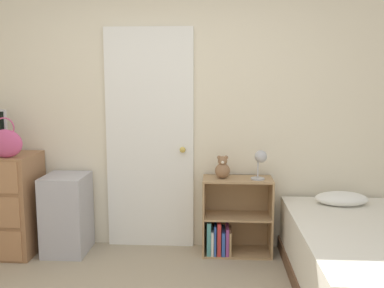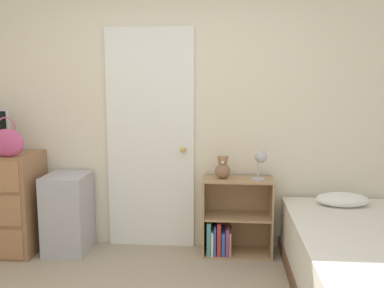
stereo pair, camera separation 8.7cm
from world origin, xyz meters
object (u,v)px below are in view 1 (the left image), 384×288
at_px(bed, 365,263).
at_px(bookshelf, 231,223).
at_px(handbag, 5,143).
at_px(teddy_bear, 223,168).
at_px(desk_lamp, 260,159).
at_px(storage_bin, 67,214).

bearing_deg(bed, bookshelf, 141.80).
xyz_separation_m(handbag, teddy_bear, (1.88, 0.26, -0.26)).
relative_size(bookshelf, desk_lamp, 2.67).
xyz_separation_m(desk_lamp, bed, (0.71, -0.70, -0.64)).
height_order(handbag, desk_lamp, handbag).
distance_m(handbag, bookshelf, 2.12).
distance_m(storage_bin, desk_lamp, 1.85).
relative_size(bookshelf, bed, 0.39).
relative_size(teddy_bear, desk_lamp, 0.78).
height_order(handbag, bed, handbag).
bearing_deg(handbag, bed, -9.60).
bearing_deg(storage_bin, bookshelf, 2.46).
xyz_separation_m(storage_bin, bed, (2.48, -0.69, -0.11)).
xyz_separation_m(teddy_bear, bed, (1.04, -0.75, -0.54)).
bearing_deg(handbag, storage_bin, 24.05).
bearing_deg(teddy_bear, bed, -35.72).
xyz_separation_m(handbag, storage_bin, (0.44, 0.20, -0.69)).
distance_m(teddy_bear, bed, 1.40).
xyz_separation_m(handbag, desk_lamp, (2.21, 0.21, -0.16)).
distance_m(handbag, bed, 3.07).
xyz_separation_m(bookshelf, bed, (0.96, -0.76, -0.03)).
bearing_deg(bed, handbag, 170.40).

